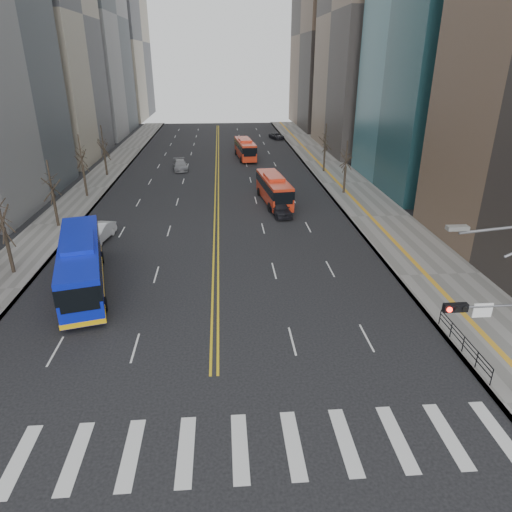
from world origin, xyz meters
TOP-DOWN VIEW (x-y plane):
  - ground at (0.00, 0.00)m, footprint 220.00×220.00m
  - sidewalk_right at (17.50, 45.00)m, footprint 7.00×130.00m
  - sidewalk_left at (-16.50, 45.00)m, footprint 5.00×130.00m
  - crosswalk at (0.00, 0.00)m, footprint 26.70×4.00m
  - centerline at (0.00, 55.00)m, footprint 0.55×100.00m
  - office_towers at (0.12, 68.51)m, footprint 83.00×134.00m
  - signal_mast at (13.77, 2.00)m, footprint 5.37×0.37m
  - pedestrian_railing at (14.30, 6.00)m, footprint 0.06×6.06m
  - street_trees at (-7.18, 34.55)m, footprint 35.20×47.20m
  - blue_bus at (-9.77, 16.26)m, footprint 5.92×13.31m
  - red_bus_near at (6.75, 36.78)m, footprint 3.42×10.46m
  - red_bus_far at (4.76, 63.00)m, footprint 3.35×10.49m
  - car_white at (-10.98, 25.87)m, footprint 2.55×5.00m
  - car_dark_mid at (6.90, 32.02)m, footprint 2.52×4.82m
  - car_silver at (-5.62, 55.07)m, footprint 2.84×5.38m
  - car_dark_far at (12.50, 83.00)m, footprint 3.29×4.91m

SIDE VIEW (x-z plane):
  - ground at x=0.00m, z-range 0.00..0.00m
  - crosswalk at x=0.00m, z-range 0.00..0.01m
  - centerline at x=0.00m, z-range 0.00..0.01m
  - sidewalk_right at x=17.50m, z-range 0.00..0.15m
  - sidewalk_left at x=-16.50m, z-range 0.00..0.15m
  - car_dark_far at x=12.50m, z-range 0.00..1.25m
  - car_silver at x=-5.62m, z-range 0.00..1.49m
  - car_dark_mid at x=6.90m, z-range 0.00..1.57m
  - car_white at x=-10.98m, z-range 0.00..1.57m
  - pedestrian_railing at x=14.30m, z-range 0.31..1.33m
  - red_bus_near at x=6.75m, z-range 0.19..3.47m
  - red_bus_far at x=4.76m, z-range 0.19..3.49m
  - blue_bus at x=-9.77m, z-range 0.09..3.86m
  - signal_mast at x=13.77m, z-range 0.16..9.55m
  - street_trees at x=-7.18m, z-range 1.07..8.67m
  - office_towers at x=0.12m, z-range -5.08..52.92m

